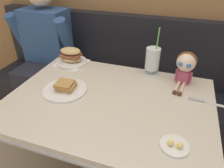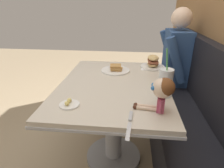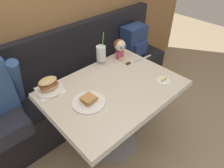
# 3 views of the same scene
# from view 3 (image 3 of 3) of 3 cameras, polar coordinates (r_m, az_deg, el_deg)

# --- Properties ---
(ground_plane) EXTENTS (8.00, 8.00, 0.00)m
(ground_plane) POSITION_cam_3_polar(r_m,az_deg,el_deg) (2.11, 3.93, -19.13)
(ground_plane) COLOR #998466
(wood_panel_wall) EXTENTS (4.40, 0.08, 2.40)m
(wood_panel_wall) POSITION_cam_3_polar(r_m,az_deg,el_deg) (2.08, -17.41, 20.50)
(wood_panel_wall) COLOR olive
(wood_panel_wall) RESTS_ON ground
(booth_bench) EXTENTS (2.60, 0.48, 1.00)m
(booth_bench) POSITION_cam_3_polar(r_m,az_deg,el_deg) (2.29, -10.47, -1.77)
(booth_bench) COLOR black
(booth_bench) RESTS_ON ground
(diner_table) EXTENTS (1.11, 0.81, 0.74)m
(diner_table) POSITION_cam_3_polar(r_m,az_deg,el_deg) (1.77, 0.44, -5.89)
(diner_table) COLOR beige
(diner_table) RESTS_ON ground
(toast_plate) EXTENTS (0.25, 0.25, 0.06)m
(toast_plate) POSITION_cam_3_polar(r_m,az_deg,el_deg) (1.50, -6.66, -4.95)
(toast_plate) COLOR white
(toast_plate) RESTS_ON diner_table
(milkshake_glass) EXTENTS (0.10, 0.10, 0.32)m
(milkshake_glass) POSITION_cam_3_polar(r_m,az_deg,el_deg) (1.89, -3.15, 8.51)
(milkshake_glass) COLOR silver
(milkshake_glass) RESTS_ON diner_table
(sandwich_plate) EXTENTS (0.22, 0.22, 0.12)m
(sandwich_plate) POSITION_cam_3_polar(r_m,az_deg,el_deg) (1.66, -17.64, -0.45)
(sandwich_plate) COLOR white
(sandwich_plate) RESTS_ON diner_table
(butter_saucer) EXTENTS (0.12, 0.12, 0.04)m
(butter_saucer) POSITION_cam_3_polar(r_m,az_deg,el_deg) (1.75, 14.42, 1.04)
(butter_saucer) COLOR white
(butter_saucer) RESTS_ON diner_table
(butter_knife) EXTENTS (0.24, 0.03, 0.01)m
(butter_knife) POSITION_cam_3_polar(r_m,az_deg,el_deg) (2.00, 7.94, 6.89)
(butter_knife) COLOR silver
(butter_knife) RESTS_ON diner_table
(seated_doll) EXTENTS (0.13, 0.23, 0.20)m
(seated_doll) POSITION_cam_3_polar(r_m,az_deg,el_deg) (1.96, 2.29, 10.69)
(seated_doll) COLOR #B74C6B
(seated_doll) RESTS_ON diner_table
(backpack) EXTENTS (0.31, 0.25, 0.41)m
(backpack) POSITION_cam_3_polar(r_m,az_deg,el_deg) (2.62, 6.37, 12.64)
(backpack) COLOR navy
(backpack) RESTS_ON booth_bench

